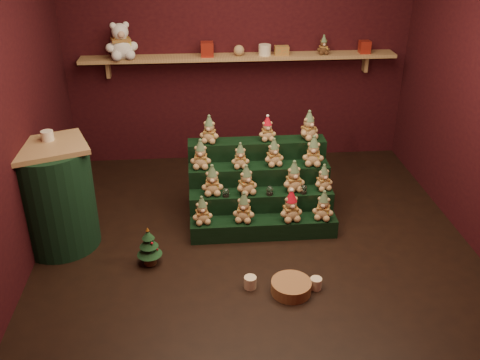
{
  "coord_description": "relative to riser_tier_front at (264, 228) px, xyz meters",
  "views": [
    {
      "loc": [
        -0.5,
        -4.16,
        2.85
      ],
      "look_at": [
        -0.13,
        0.25,
        0.56
      ],
      "focal_mm": 40.0,
      "sensor_mm": 36.0,
      "label": 1
    }
  ],
  "objects": [
    {
      "name": "gift_tin_cream",
      "position": [
        0.2,
        1.71,
        1.29
      ],
      "size": [
        0.14,
        0.14,
        0.12
      ],
      "primitive_type": "cylinder",
      "color": "beige",
      "rests_on": "back_shelf"
    },
    {
      "name": "teddy_6",
      "position": [
        0.31,
        0.23,
        0.42
      ],
      "size": [
        0.25,
        0.23,
        0.3
      ],
      "primitive_type": null,
      "rotation": [
        0.0,
        0.0,
        0.19
      ],
      "color": "tan",
      "rests_on": "riser_tier_midfront"
    },
    {
      "name": "teddy_7",
      "position": [
        0.61,
        0.23,
        0.4
      ],
      "size": [
        0.22,
        0.21,
        0.26
      ],
      "primitive_type": null,
      "rotation": [
        0.0,
        0.0,
        0.26
      ],
      "color": "tan",
      "rests_on": "riser_tier_midfront"
    },
    {
      "name": "teddy_0",
      "position": [
        -0.58,
        0.0,
        0.22
      ],
      "size": [
        0.22,
        0.2,
        0.27
      ],
      "primitive_type": null,
      "rotation": [
        0.0,
        0.0,
        0.17
      ],
      "color": "tan",
      "rests_on": "riser_tier_front"
    },
    {
      "name": "teddy_14",
      "position": [
        0.53,
        0.66,
        0.77
      ],
      "size": [
        0.27,
        0.26,
        0.29
      ],
      "primitive_type": null,
      "rotation": [
        0.0,
        0.0,
        0.5
      ],
      "color": "tan",
      "rests_on": "riser_tier_back"
    },
    {
      "name": "teddy_3",
      "position": [
        0.56,
        -0.02,
        0.23
      ],
      "size": [
        0.25,
        0.24,
        0.28
      ],
      "primitive_type": null,
      "rotation": [
        0.0,
        0.0,
        -0.35
      ],
      "color": "tan",
      "rests_on": "riser_tier_front"
    },
    {
      "name": "gift_tin_red_a",
      "position": [
        -0.46,
        1.71,
        1.31
      ],
      "size": [
        0.14,
        0.14,
        0.16
      ],
      "primitive_type": "cube",
      "color": "maroon",
      "rests_on": "back_shelf"
    },
    {
      "name": "shelf_plush_ball",
      "position": [
        -0.1,
        1.71,
        1.29
      ],
      "size": [
        0.12,
        0.12,
        0.12
      ],
      "primitive_type": "sphere",
      "color": "tan",
      "rests_on": "back_shelf"
    },
    {
      "name": "teddy_5",
      "position": [
        -0.15,
        0.21,
        0.41
      ],
      "size": [
        0.26,
        0.25,
        0.29
      ],
      "primitive_type": null,
      "rotation": [
        0.0,
        0.0,
        0.38
      ],
      "color": "tan",
      "rests_on": "riser_tier_midfront"
    },
    {
      "name": "teddy_11",
      "position": [
        0.54,
        0.42,
        0.6
      ],
      "size": [
        0.24,
        0.23,
        0.3
      ],
      "primitive_type": null,
      "rotation": [
        0.0,
        0.0,
        -0.2
      ],
      "color": "tan",
      "rests_on": "riser_tier_midback"
    },
    {
      "name": "table_ornament",
      "position": [
        -1.9,
        0.13,
        0.96
      ],
      "size": [
        0.11,
        0.11,
        0.09
      ],
      "primitive_type": "cylinder",
      "color": "beige",
      "rests_on": "side_table"
    },
    {
      "name": "teddy_1",
      "position": [
        -0.19,
        0.01,
        0.23
      ],
      "size": [
        0.24,
        0.23,
        0.29
      ],
      "primitive_type": null,
      "rotation": [
        0.0,
        0.0,
        -0.23
      ],
      "color": "tan",
      "rests_on": "riser_tier_front"
    },
    {
      "name": "mini_christmas_tree",
      "position": [
        -1.06,
        -0.36,
        0.09
      ],
      "size": [
        0.22,
        0.22,
        0.38
      ],
      "rotation": [
        0.0,
        0.0,
        -0.29
      ],
      "color": "#492E1A",
      "rests_on": "ground"
    },
    {
      "name": "side_table",
      "position": [
        -1.9,
        0.03,
        0.41
      ],
      "size": [
        0.81,
        0.75,
        1.01
      ],
      "rotation": [
        0.0,
        0.0,
        0.37
      ],
      "color": "tan",
      "rests_on": "ground"
    },
    {
      "name": "mug_left",
      "position": [
        -0.21,
        -0.77,
        -0.04
      ],
      "size": [
        0.1,
        0.1,
        0.1
      ],
      "primitive_type": "cylinder",
      "color": "beige",
      "rests_on": "ground"
    },
    {
      "name": "back_shelf",
      "position": [
        -0.09,
        1.73,
        1.2
      ],
      "size": [
        3.6,
        0.26,
        0.24
      ],
      "color": "tan",
      "rests_on": "ground"
    },
    {
      "name": "snow_globe_c",
      "position": [
        0.4,
        0.16,
        0.32
      ],
      "size": [
        0.07,
        0.07,
        0.09
      ],
      "color": "black",
      "rests_on": "riser_tier_midfront"
    },
    {
      "name": "ground",
      "position": [
        -0.09,
        -0.14,
        -0.09
      ],
      "size": [
        4.0,
        4.0,
        0.0
      ],
      "primitive_type": "plane",
      "color": "black",
      "rests_on": "ground"
    },
    {
      "name": "teddy_12",
      "position": [
        -0.48,
        0.66,
        0.77
      ],
      "size": [
        0.23,
        0.22,
        0.27
      ],
      "primitive_type": null,
      "rotation": [
        0.0,
        0.0,
        -0.26
      ],
      "color": "tan",
      "rests_on": "riser_tier_back"
    },
    {
      "name": "riser_tier_front",
      "position": [
        0.0,
        0.0,
        0.0
      ],
      "size": [
        1.4,
        0.22,
        0.18
      ],
      "primitive_type": "cube",
      "color": "black",
      "rests_on": "ground"
    },
    {
      "name": "teddy_2",
      "position": [
        0.25,
        -0.02,
        0.24
      ],
      "size": [
        0.25,
        0.23,
        0.3
      ],
      "primitive_type": null,
      "rotation": [
        0.0,
        0.0,
        0.17
      ],
      "color": "tan",
      "rests_on": "riser_tier_front"
    },
    {
      "name": "teddy_10",
      "position": [
        0.14,
        0.45,
        0.59
      ],
      "size": [
        0.23,
        0.22,
        0.27
      ],
      "primitive_type": null,
      "rotation": [
        0.0,
        0.0,
        0.23
      ],
      "color": "tan",
      "rests_on": "riser_tier_midback"
    },
    {
      "name": "white_bear",
      "position": [
        -1.4,
        1.7,
        1.48
      ],
      "size": [
        0.42,
        0.4,
        0.5
      ],
      "primitive_type": null,
      "rotation": [
        0.0,
        0.0,
        0.25
      ],
      "color": "white",
      "rests_on": "back_shelf"
    },
    {
      "name": "snow_globe_b",
      "position": [
        0.07,
        0.16,
        0.32
      ],
      "size": [
        0.07,
        0.07,
        0.09
      ],
      "color": "black",
      "rests_on": "riser_tier_midfront"
    },
    {
      "name": "mug_right",
      "position": [
        0.34,
        -0.83,
        -0.04
      ],
      "size": [
        0.1,
        0.1,
        0.1
      ],
      "primitive_type": "cylinder",
      "color": "beige",
      "rests_on": "ground"
    },
    {
      "name": "teddy_13",
      "position": [
        0.1,
        0.66,
        0.75
      ],
      "size": [
        0.19,
        0.17,
        0.25
      ],
      "primitive_type": null,
      "rotation": [
        0.0,
        0.0,
        0.09
      ],
      "color": "tan",
      "rests_on": "riser_tier_back"
    },
    {
      "name": "front_wall",
      "position": [
        -0.09,
        -2.19,
        1.31
      ],
      "size": [
        4.0,
        0.1,
        2.8
      ],
      "primitive_type": "cube",
      "color": "black",
      "rests_on": "ground"
    },
    {
      "name": "snow_globe_a",
      "position": [
        -0.35,
        0.16,
        0.31
      ],
      "size": [
        0.06,
        0.06,
        0.09
      ],
      "color": "black",
      "rests_on": "riser_tier_midfront"
    },
    {
      "name": "gift_tin_red_b",
      "position": [
        1.35,
        1.71,
        1.3
      ],
      "size": [
        0.12,
        0.12,
        0.14
      ],
      "primitive_type": "cube",
      "color": "maroon",
      "rests_on": "back_shelf"
    },
    {
      "name": "teddy_8",
      "position": [
        -0.58,
        0.45,
        0.59
      ],
      "size": [
        0.22,
        0.2,
        0.29
      ],
      "primitive_type": null,
      "rotation": [
        0.0,
        0.0,
        -0.09
      ],
      "color": "tan",
      "rests_on": "riser_tier_midback"
    },
    {
      "name": "left_wall",
      "position": [
        -2.14,
        -0.14,
        1.31
      ],
      "size": [
        0.1,
        4.0,
        2.8
      ],
      "primitive_type": "cube",
      "color": "black",
      "rests_on": "ground"
    },
    {
      "name": "back_wall",
      "position": [
        -0.09,
        1.91,
        1.31
      ],
      "size": [
        4.0,
        0.1,
        2.8
      ],
      "primitive_type": "cube",
      "color": "black",
      "rests_on": "ground"
    },
    {
      "name": "riser_tier_back",
      "position": [
        0.0,
        0.66,
        0.27
      ],
      "size": [
        1.4,
        0.22,
        0.72
      ],
      "primitive_type": "cube",
      "color": "black",
      "rests_on": "ground"
    },
    {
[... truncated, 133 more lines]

